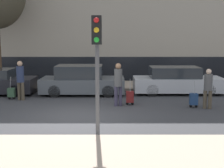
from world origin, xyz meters
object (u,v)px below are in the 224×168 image
(trolley_center, at_px, (130,97))
(traffic_light, at_px, (97,52))
(pedestrian_left, at_px, (21,78))
(pedestrian_center, at_px, (119,82))
(trolley_left, at_px, (12,92))
(parked_car_2, at_px, (177,81))
(parked_car_1, at_px, (82,81))
(trolley_right, at_px, (194,99))
(pedestrian_right, at_px, (208,86))

(trolley_center, bearing_deg, traffic_light, -105.47)
(pedestrian_left, height_order, pedestrian_center, pedestrian_center)
(pedestrian_center, xyz_separation_m, trolley_center, (0.51, 0.20, -0.69))
(trolley_center, bearing_deg, trolley_left, 167.73)
(trolley_left, relative_size, pedestrian_center, 0.59)
(parked_car_2, height_order, traffic_light, traffic_light)
(traffic_light, bearing_deg, pedestrian_center, 80.54)
(parked_car_1, bearing_deg, trolley_right, -31.36)
(parked_car_1, height_order, traffic_light, traffic_light)
(trolley_right, xyz_separation_m, traffic_light, (-3.85, -3.86, 2.17))
(pedestrian_center, xyz_separation_m, pedestrian_right, (3.67, -0.49, -0.12))
(pedestrian_center, bearing_deg, trolley_center, 179.94)
(pedestrian_right, distance_m, trolley_right, 0.80)
(trolley_left, xyz_separation_m, pedestrian_center, (5.02, -1.40, 0.73))
(traffic_light, bearing_deg, trolley_center, 74.53)
(pedestrian_center, distance_m, trolley_center, 0.89)
(parked_car_1, bearing_deg, parked_car_2, 2.14)
(parked_car_1, distance_m, trolley_left, 3.49)
(pedestrian_left, bearing_deg, traffic_light, -33.87)
(parked_car_2, bearing_deg, trolley_right, -89.08)
(pedestrian_center, bearing_deg, pedestrian_right, 151.34)
(pedestrian_right, relative_size, trolley_right, 1.45)
(trolley_left, bearing_deg, pedestrian_right, -12.28)
(parked_car_1, xyz_separation_m, pedestrian_left, (-2.69, -1.52, 0.36))
(pedestrian_left, relative_size, pedestrian_center, 1.00)
(pedestrian_right, bearing_deg, parked_car_1, 169.86)
(trolley_right, distance_m, traffic_light, 5.87)
(trolley_center, distance_m, trolley_right, 2.69)
(parked_car_2, height_order, trolley_center, parked_car_2)
(trolley_left, distance_m, pedestrian_right, 8.91)
(parked_car_2, bearing_deg, trolley_left, -169.49)
(trolley_left, bearing_deg, pedestrian_center, -15.59)
(parked_car_1, relative_size, trolley_right, 3.70)
(pedestrian_left, xyz_separation_m, trolley_center, (5.02, -1.01, -0.69))
(pedestrian_left, height_order, pedestrian_right, pedestrian_left)
(trolley_right, bearing_deg, traffic_light, -134.89)
(trolley_left, bearing_deg, traffic_light, -52.13)
(pedestrian_left, height_order, trolley_right, pedestrian_left)
(parked_car_1, height_order, trolley_left, parked_car_1)
(pedestrian_center, relative_size, traffic_light, 0.52)
(pedestrian_center, relative_size, pedestrian_right, 1.11)
(parked_car_2, xyz_separation_m, trolley_center, (-2.59, -2.71, -0.29))
(pedestrian_left, bearing_deg, trolley_center, 9.38)
(parked_car_1, height_order, trolley_right, parked_car_1)
(pedestrian_right, bearing_deg, pedestrian_center, -167.36)
(trolley_center, height_order, traffic_light, traffic_light)
(pedestrian_center, bearing_deg, traffic_light, 59.51)
(trolley_left, distance_m, trolley_center, 5.66)
(pedestrian_center, bearing_deg, parked_car_1, -77.42)
(parked_car_1, xyz_separation_m, trolley_left, (-3.21, -1.32, -0.36))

